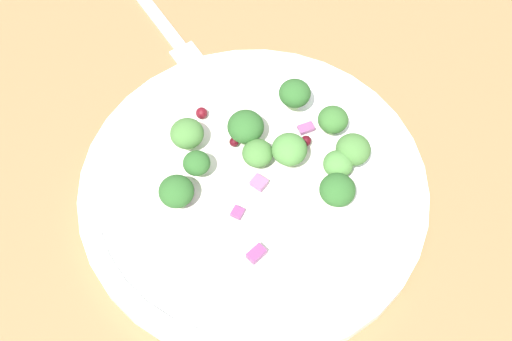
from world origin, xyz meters
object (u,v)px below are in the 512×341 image
plate (256,182)px  broccoli_floret_1 (338,165)px  broccoli_floret_0 (353,150)px  fork (157,16)px  broccoli_floret_2 (187,134)px

plate → broccoli_floret_1: size_ratio=11.81×
broccoli_floret_0 → fork: bearing=-107.8°
broccoli_floret_2 → broccoli_floret_0: bearing=110.1°
broccoli_floret_2 → fork: bearing=-138.7°
plate → broccoli_floret_2: 6.72cm
fork → broccoli_floret_1: bearing=68.0°
fork → broccoli_floret_2: bearing=41.3°
broccoli_floret_0 → broccoli_floret_1: size_ratio=1.19×
broccoli_floret_0 → fork: 24.19cm
broccoli_floret_1 → broccoli_floret_2: 12.19cm
broccoli_floret_0 → fork: (-7.35, -22.85, -2.96)cm
plate → fork: plate is taller
plate → broccoli_floret_0: 8.12cm
broccoli_floret_2 → broccoli_floret_1: bearing=103.6°
broccoli_floret_0 → broccoli_floret_2: bearing=-69.9°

